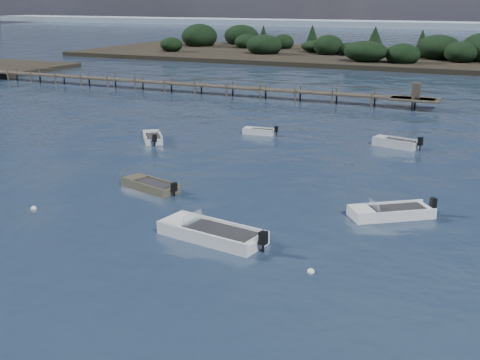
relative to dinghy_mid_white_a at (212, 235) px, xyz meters
The scene contains 11 objects.
ground 52.40m from the dinghy_mid_white_a, 91.10° to the left, with size 400.00×400.00×0.00m, color #182538.
dinghy_mid_white_a is the anchor object (origin of this frame).
tender_far_grey_b 22.99m from the dinghy_mid_white_a, 78.89° to the left, with size 3.89×2.06×1.30m.
dinghy_mid_white_b 9.81m from the dinghy_mid_white_a, 42.69° to the left, with size 4.48×3.90×1.17m.
tender_far_white 23.35m from the dinghy_mid_white_a, 107.41° to the left, with size 3.01×1.26×1.02m.
dinghy_mid_grey 8.79m from the dinghy_mid_white_a, 142.34° to the left, with size 4.23×2.45×1.05m.
tender_far_grey 21.42m from the dinghy_mid_white_a, 130.22° to the left, with size 3.06×3.41×1.18m.
buoy_b 5.71m from the dinghy_mid_white_a, 15.59° to the right, with size 0.32×0.32×0.32m, color white.
buoy_c 10.85m from the dinghy_mid_white_a, behind, with size 0.32×0.32×0.32m, color white.
jetty 46.35m from the dinghy_mid_white_a, 119.39° to the left, with size 64.50×3.20×3.40m.
distant_haze 240.29m from the dinghy_mid_white_a, 112.25° to the left, with size 280.00×20.00×2.40m, color #92A4B4.
Camera 1 is at (13.48, -16.18, 11.07)m, focal length 45.00 mm.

